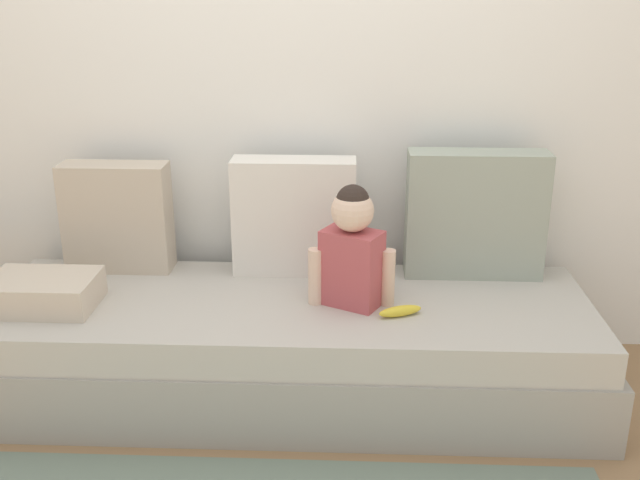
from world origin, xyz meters
The scene contains 9 objects.
ground_plane centered at (0.00, 0.00, 0.00)m, with size 12.00×12.00×0.00m, color #93704C.
back_wall centered at (0.00, 0.53, 1.16)m, with size 5.62×0.10×2.31m, color white.
couch centered at (0.00, 0.00, 0.20)m, with size 2.42×0.81×0.41m.
throw_pillow_left centered at (-0.75, 0.30, 0.64)m, with size 0.44×0.16×0.46m, color #C1B29E.
throw_pillow_center centered at (0.00, 0.30, 0.66)m, with size 0.51×0.16×0.49m, color silver.
throw_pillow_right centered at (0.75, 0.30, 0.68)m, with size 0.57×0.16×0.53m, color #99A393.
toddler centered at (0.24, -0.02, 0.65)m, with size 0.33×0.22×0.47m.
banana centered at (0.42, -0.13, 0.43)m, with size 0.17×0.04×0.04m, color yellow.
folded_blanket centered at (-0.93, -0.10, 0.47)m, with size 0.40×0.28×0.12m, color beige.
Camera 1 is at (0.24, -2.62, 1.60)m, focal length 41.43 mm.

